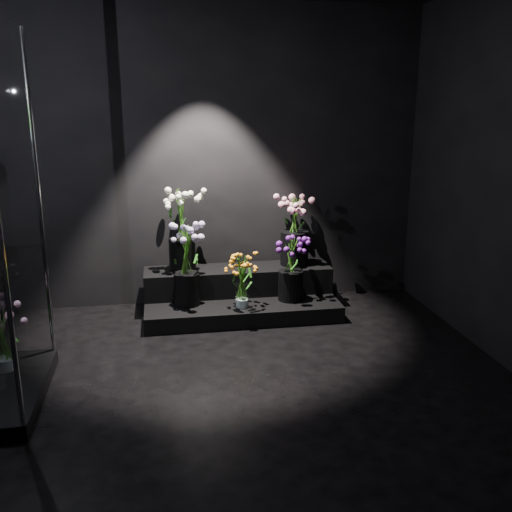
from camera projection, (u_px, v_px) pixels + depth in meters
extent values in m
plane|color=black|center=(244.00, 398.00, 3.83)|extent=(4.00, 4.00, 0.00)
plane|color=black|center=(212.00, 159.00, 5.36)|extent=(4.00, 0.00, 4.00)
plane|color=black|center=(348.00, 303.00, 1.56)|extent=(4.00, 0.00, 4.00)
cube|color=black|center=(241.00, 306.00, 5.33)|extent=(1.77, 0.79, 0.15)
cube|color=black|center=(238.00, 280.00, 5.46)|extent=(1.77, 0.39, 0.25)
cylinder|color=white|center=(242.00, 295.00, 5.07)|extent=(0.12, 0.12, 0.22)
cylinder|color=black|center=(187.00, 289.00, 5.12)|extent=(0.23, 0.23, 0.30)
cylinder|color=black|center=(290.00, 285.00, 5.25)|extent=(0.23, 0.23, 0.28)
cylinder|color=black|center=(182.00, 254.00, 5.32)|extent=(0.25, 0.25, 0.30)
cylinder|color=black|center=(294.00, 248.00, 5.50)|extent=(0.27, 0.27, 0.33)
cylinder|color=white|center=(4.00, 353.00, 3.96)|extent=(0.14, 0.14, 0.25)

